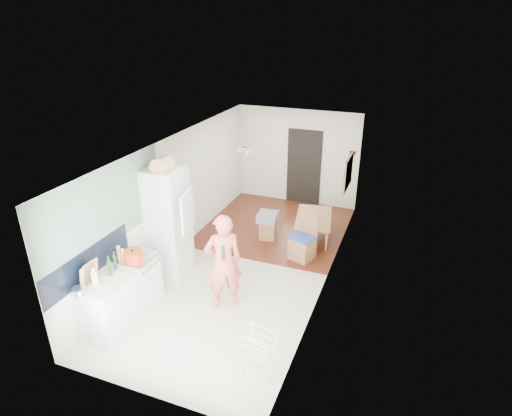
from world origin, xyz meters
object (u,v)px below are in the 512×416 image
Objects in this scene: person at (223,254)px; drying_rack at (259,355)px; dining_chair at (303,237)px; stool at (268,229)px; dining_table at (314,229)px.

person reaches higher than drying_rack.
drying_rack is (1.13, -1.32, -0.64)m from person.
person is 2.70× the size of drying_rack.
person is 1.99× the size of dining_chair.
person is 2.67m from stool.
person is 4.47× the size of stool.
stool is (-0.11, 2.55, -0.79)m from person.
person reaches higher than stool.
dining_chair reaches higher than stool.
person reaches higher than dining_chair.
person is 3.23m from dining_table.
dining_chair is at bearing 169.60° from dining_table.
drying_rack is at bearing -72.27° from stool.
dining_table is at bearing 25.23° from stool.
dining_chair is at bearing 100.12° from drying_rack.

